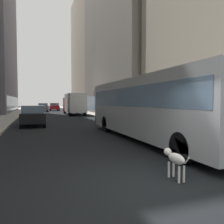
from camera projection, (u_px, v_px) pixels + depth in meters
The scene contains 13 objects.
ground_plane at pixel (51, 113), 38.15m from camera, with size 120.00×120.00×0.00m, color black.
sidewalk_left at pixel (16, 113), 36.25m from camera, with size 2.40×110.00×0.15m, color #ADA89E.
sidewalk_right at pixel (83, 112), 40.04m from camera, with size 2.40×110.00×0.15m, color #ADA89E.
building_right_mid at pixel (136, 43), 32.84m from camera, with size 11.17×21.13×21.55m.
building_right_far at pixel (98, 53), 52.39m from camera, with size 10.09×18.32×27.03m.
transit_bus at pixel (149, 105), 11.05m from camera, with size 2.78×11.53×3.05m.
car_grey_wagon at pixel (43, 107), 42.05m from camera, with size 1.81×4.31×1.62m.
car_red_coupe at pixel (54, 107), 46.33m from camera, with size 1.90×4.06×1.62m.
car_black_suv at pixel (33, 115), 17.55m from camera, with size 1.80×4.45×1.62m.
box_truck at pixel (74, 103), 32.07m from camera, with size 2.30×7.50×3.05m.
dalmatian_dog at pixel (175, 159), 5.48m from camera, with size 0.22×0.96×0.72m.
pedestrian_with_handbag at pixel (147, 114), 16.09m from camera, with size 0.45×0.34×1.69m.
traffic_light_near at pixel (202, 91), 10.42m from camera, with size 0.24×0.40×3.40m.
Camera 1 is at (-2.65, -4.47, 1.95)m, focal length 35.08 mm.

